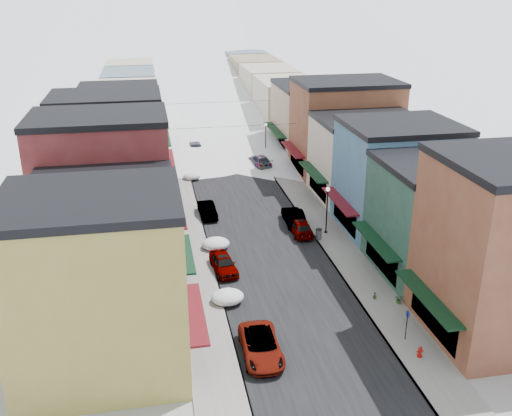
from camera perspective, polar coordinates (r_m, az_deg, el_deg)
name	(u,v)px	position (r m, az deg, el deg)	size (l,w,h in m)	color
ground	(328,381)	(36.31, 7.21, -16.77)	(600.00, 600.00, 0.00)	gray
road	(212,136)	(90.21, -4.42, 7.24)	(10.00, 160.00, 0.01)	black
sidewalk_left	(170,137)	(89.73, -8.64, 7.02)	(3.20, 160.00, 0.15)	gray
sidewalk_right	(253,133)	(91.13, -0.26, 7.50)	(3.20, 160.00, 0.15)	gray
curb_left	(180,137)	(89.80, -7.65, 7.09)	(0.10, 160.00, 0.15)	slate
curb_right	(244,134)	(90.87, -1.23, 7.45)	(0.10, 160.00, 0.15)	slate
bldg_l_yellow	(98,285)	(35.28, -15.49, -7.48)	(11.30, 8.70, 11.50)	#A9953E
bldg_l_cream	(107,241)	(43.30, -14.65, -3.21)	(11.30, 8.20, 9.50)	#B7A793
bldg_l_brick_near	(104,186)	(50.21, -14.94, 2.10)	(12.30, 8.20, 12.50)	maroon
bldg_l_grayblue	(116,175)	(58.77, -13.84, 3.26)	(11.30, 9.20, 9.00)	gray
bldg_l_brick_far	(109,142)	(67.18, -14.49, 6.39)	(13.30, 9.20, 11.00)	brown
bldg_l_tan	(121,126)	(76.94, -13.36, 8.01)	(11.30, 11.20, 10.00)	#A27F6A
bldg_r_green	(442,218)	(48.39, 18.15, -0.91)	(11.30, 9.20, 9.50)	#224739
bldg_r_blue	(397,177)	(55.71, 13.92, 3.05)	(11.30, 9.20, 10.50)	teal
bldg_r_cream	(367,157)	(63.99, 11.01, 5.00)	(12.30, 9.20, 9.00)	beige
bldg_r_brick_far	(345,127)	(71.97, 8.87, 8.03)	(13.30, 9.20, 11.50)	brown
bldg_r_tan	(314,117)	(81.14, 5.82, 9.00)	(11.30, 11.20, 9.50)	tan
distant_blocks	(197,85)	(111.79, -5.89, 12.11)	(34.00, 55.00, 8.00)	gray
overhead_cables	(222,113)	(76.70, -3.45, 9.43)	(16.40, 15.04, 0.04)	black
car_white_suv	(261,346)	(37.61, 0.51, -13.63)	(2.43, 5.27, 1.46)	silver
car_silver_sedan	(224,263)	(47.54, -3.26, -5.55)	(1.75, 4.34, 1.48)	#A8ACB1
car_dark_hatch	(207,210)	(58.55, -4.87, -0.21)	(1.47, 4.23, 1.39)	black
car_silver_wagon	(195,149)	(79.65, -6.07, 5.84)	(2.36, 5.81, 1.69)	gray
car_green_sedan	(294,217)	(56.62, 3.79, -0.86)	(1.68, 4.81, 1.58)	black
car_gray_suv	(300,226)	(54.51, 4.44, -1.83)	(1.80, 4.48, 1.53)	gray
car_black_sedan	(260,161)	(74.43, 0.40, 4.75)	(2.10, 5.15, 1.50)	black
car_lane_silver	(204,146)	(81.27, -5.22, 6.16)	(1.88, 4.67, 1.59)	gray
car_lane_white	(216,119)	(98.61, -4.02, 8.89)	(2.20, 4.77, 1.32)	silver
fire_hydrant	(420,352)	(38.92, 16.08, -13.68)	(0.44, 0.34, 0.76)	#AE0F09
parking_sign	(407,322)	(39.79, 14.85, -11.00)	(0.12, 0.30, 2.26)	black
trash_can	(319,234)	(53.26, 6.28, -2.60)	(0.60, 0.60, 1.01)	slate
streetlamp_near	(327,204)	(53.83, 7.13, 0.37)	(0.38, 0.38, 4.59)	black
streetlamp_far	(266,135)	(78.21, 0.98, 7.29)	(0.37, 0.37, 4.50)	black
planter_near	(399,299)	(44.27, 14.07, -8.83)	(0.59, 0.51, 0.66)	#38662E
planter_far	(375,296)	(44.44, 11.79, -8.57)	(0.30, 0.30, 0.54)	#2C4D23
snow_pile_near	(228,296)	(43.31, -2.86, -8.83)	(2.46, 2.72, 1.04)	white
snow_pile_mid	(216,244)	(51.57, -4.05, -3.56)	(2.51, 2.75, 1.06)	white
snow_pile_far	(192,176)	(69.88, -6.43, 3.19)	(2.14, 2.52, 0.90)	white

